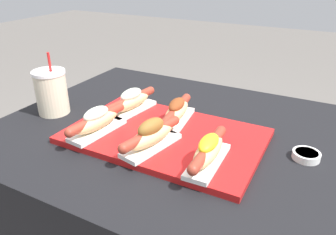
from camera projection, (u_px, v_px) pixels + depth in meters
patio_table at (169, 221)px, 1.15m from camera, size 1.01×0.84×0.75m
serving_tray at (165, 136)px, 0.92m from camera, size 0.54×0.34×0.02m
hot_dog_0 at (97, 121)px, 0.91m from camera, size 0.08×0.22×0.08m
hot_dog_1 at (151, 135)px, 0.83m from camera, size 0.10×0.22×0.08m
hot_dog_2 at (208, 151)px, 0.77m from camera, size 0.07×0.22×0.07m
hot_dog_3 at (131, 101)px, 1.03m from camera, size 0.08×0.22×0.08m
hot_dog_4 at (177, 112)px, 0.97m from camera, size 0.08×0.22×0.07m
sauce_bowl at (306, 155)px, 0.83m from camera, size 0.07×0.07×0.02m
drink_cup at (52, 92)px, 1.05m from camera, size 0.10×0.10×0.20m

